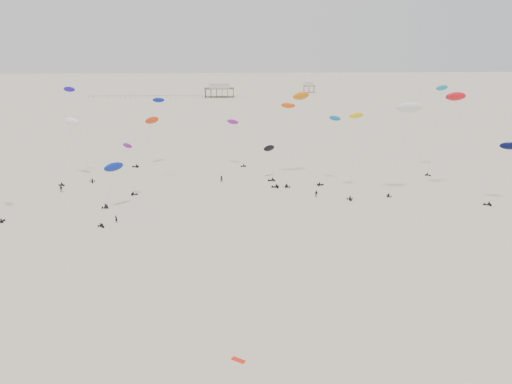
{
  "coord_description": "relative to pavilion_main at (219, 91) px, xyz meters",
  "views": [
    {
      "loc": [
        -6.33,
        -13.34,
        37.44
      ],
      "look_at": [
        0.0,
        88.0,
        7.0
      ],
      "focal_mm": 35.0,
      "sensor_mm": 36.0,
      "label": 1
    }
  ],
  "objects": [
    {
      "name": "pier_fence",
      "position": [
        -52.0,
        -0.0,
        -3.45
      ],
      "size": [
        80.2,
        0.2,
        1.5
      ],
      "color": "black",
      "rests_on": "ground"
    },
    {
      "name": "rig_2",
      "position": [
        16.33,
        -227.91,
        2.05
      ],
      "size": [
        4.11,
        12.96,
        12.61
      ],
      "rotation": [
        0.0,
        0.0,
        1.39
      ],
      "color": "black",
      "rests_on": "ground"
    },
    {
      "name": "spectator_2",
      "position": [
        -39.37,
        -235.67,
        -4.22
      ],
      "size": [
        1.4,
        0.93,
        2.19
      ],
      "primitive_type": "imported",
      "rotation": [
        0.0,
        0.0,
        6.47
      ],
      "color": "black",
      "rests_on": "ground"
    },
    {
      "name": "rig_14",
      "position": [
        -39.81,
        -220.26,
        10.2
      ],
      "size": [
        5.85,
        13.69,
        18.36
      ],
      "rotation": [
        0.0,
        0.0,
        4.1
      ],
      "color": "black",
      "rests_on": "ground"
    },
    {
      "name": "rig_12",
      "position": [
        6.62,
        -208.51,
        7.26
      ],
      "size": [
        6.38,
        5.67,
        14.89
      ],
      "rotation": [
        0.0,
        0.0,
        2.08
      ],
      "color": "black",
      "rests_on": "ground"
    },
    {
      "name": "rig_0",
      "position": [
        36.33,
        -240.56,
        10.35
      ],
      "size": [
        5.77,
        11.8,
        21.22
      ],
      "rotation": [
        0.0,
        0.0,
        3.13
      ],
      "color": "black",
      "rests_on": "ground"
    },
    {
      "name": "ground_plane",
      "position": [
        10.0,
        -150.0,
        -4.22
      ],
      "size": [
        900.0,
        900.0,
        0.0
      ],
      "primitive_type": "plane",
      "color": "beige"
    },
    {
      "name": "rig_1",
      "position": [
        -22.63,
        -245.5,
        2.61
      ],
      "size": [
        6.95,
        11.01,
        15.2
      ],
      "rotation": [
        0.0,
        0.0,
        6.24
      ],
      "color": "black",
      "rests_on": "ground"
    },
    {
      "name": "rig_4",
      "position": [
        -22.3,
        -250.95,
        4.59
      ],
      "size": [
        4.98,
        16.54,
        15.52
      ],
      "rotation": [
        0.0,
        0.0,
        3.89
      ],
      "color": "black",
      "rests_on": "ground"
    },
    {
      "name": "rig_3",
      "position": [
        -37.32,
        -221.75,
        11.21
      ],
      "size": [
        8.95,
        10.29,
        26.12
      ],
      "rotation": [
        0.0,
        0.0,
        3.4
      ],
      "color": "black",
      "rests_on": "ground"
    },
    {
      "name": "rig_13",
      "position": [
        -19.94,
        -206.23,
        7.94
      ],
      "size": [
        9.04,
        7.33,
        15.62
      ],
      "rotation": [
        0.0,
        0.0,
        1.47
      ],
      "color": "black",
      "rests_on": "ground"
    },
    {
      "name": "spectator_0",
      "position": [
        -20.25,
        -259.92,
        -4.22
      ],
      "size": [
        0.84,
        0.72,
        1.95
      ],
      "primitive_type": "imported",
      "rotation": [
        0.0,
        0.0,
        2.75
      ],
      "color": "black",
      "rests_on": "ground"
    },
    {
      "name": "rig_15",
      "position": [
        48.98,
        -242.38,
        16.6
      ],
      "size": [
        8.58,
        5.26,
        23.82
      ],
      "rotation": [
        0.0,
        0.0,
        -0.08
      ],
      "color": "black",
      "rests_on": "ground"
    },
    {
      "name": "pavilion_small",
      "position": [
        70.0,
        30.0,
        -0.74
      ],
      "size": [
        9.0,
        7.0,
        8.0
      ],
      "color": "brown",
      "rests_on": "ground"
    },
    {
      "name": "rig_10",
      "position": [
        20.24,
        -223.76,
        10.96
      ],
      "size": [
        8.4,
        8.6,
        21.57
      ],
      "rotation": [
        0.0,
        0.0,
        1.81
      ],
      "color": "black",
      "rests_on": "ground"
    },
    {
      "name": "grounded_kite_b",
      "position": [
        4.79,
        -310.56,
        -4.22
      ],
      "size": [
        1.88,
        1.61,
        0.07
      ],
      "primitive_type": "cube",
      "rotation": [
        0.0,
        0.0,
        -0.61
      ],
      "color": "red",
      "rests_on": "ground"
    },
    {
      "name": "rig_6",
      "position": [
        67.4,
        -217.84,
        16.86
      ],
      "size": [
        8.78,
        11.53,
        26.19
      ],
      "rotation": [
        0.0,
        0.0,
        3.82
      ],
      "color": "black",
      "rests_on": "ground"
    },
    {
      "name": "spectator_3",
      "position": [
        2.41,
        -228.55,
        -4.22
      ],
      "size": [
        0.83,
        0.59,
        2.23
      ],
      "primitive_type": "imported",
      "rotation": [
        0.0,
        0.0,
        3.1
      ],
      "color": "black",
      "rests_on": "ground"
    },
    {
      "name": "spectator_1",
      "position": [
        26.42,
        -244.01,
        -4.22
      ],
      "size": [
        1.12,
        0.82,
        2.05
      ],
      "primitive_type": "imported",
      "rotation": [
        0.0,
        0.0,
        6.02
      ],
      "color": "black",
      "rests_on": "ground"
    },
    {
      "name": "rig_7",
      "position": [
        -16.13,
        -231.13,
        10.71
      ],
      "size": [
        8.45,
        14.34,
        25.75
      ],
      "rotation": [
        0.0,
        0.0,
        4.88
      ],
      "color": "black",
      "rests_on": "ground"
    },
    {
      "name": "pavilion_main",
      "position": [
        0.0,
        0.0,
        0.0
      ],
      "size": [
        21.0,
        13.0,
        9.8
      ],
      "color": "brown",
      "rests_on": "ground"
    },
    {
      "name": "rig_8",
      "position": [
        24.47,
        -224.21,
        16.01
      ],
      "size": [
        9.06,
        15.84,
        25.74
      ],
      "rotation": [
        0.0,
        0.0,
        0.18
      ],
      "color": "black",
      "rests_on": "ground"
    },
    {
      "name": "rig_11",
      "position": [
        32.19,
        -230.86,
        8.1
      ],
      "size": [
        6.98,
        6.67,
        18.71
      ],
      "rotation": [
        0.0,
        0.0,
        4.84
      ],
      "color": "black",
      "rests_on": "ground"
    },
    {
      "name": "rig_16",
      "position": [
        62.62,
        -240.63,
        17.47
      ],
      "size": [
        8.22,
        16.69,
        27.38
      ],
      "rotation": [
        0.0,
        0.0,
        1.31
      ],
      "color": "black",
      "rests_on": "ground"
    }
  ]
}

